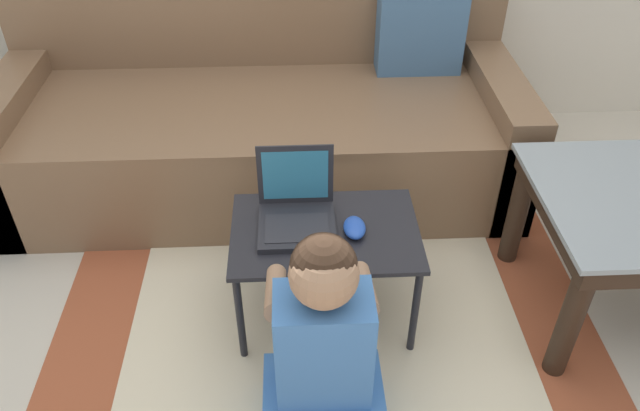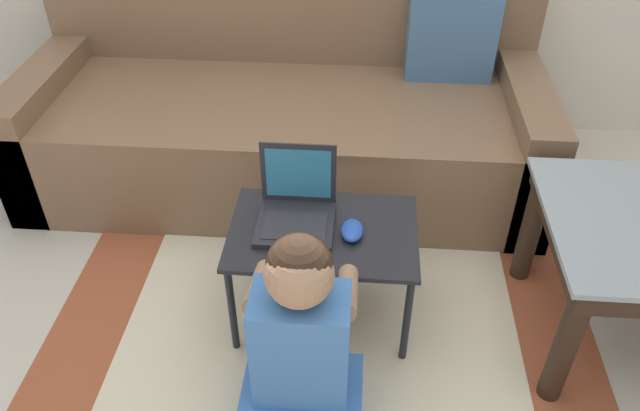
% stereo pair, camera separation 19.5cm
% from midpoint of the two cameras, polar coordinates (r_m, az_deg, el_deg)
% --- Properties ---
extents(ground_plane, '(16.00, 16.00, 0.00)m').
position_cam_midpoint_polar(ground_plane, '(2.11, -2.81, -13.19)').
color(ground_plane, beige).
extents(area_rug, '(1.83, 1.98, 0.01)m').
position_cam_midpoint_polar(area_rug, '(2.07, -2.02, -14.02)').
color(area_rug, '#9E4C2D').
rests_on(area_rug, ground_plane).
extents(couch, '(2.13, 0.93, 0.78)m').
position_cam_midpoint_polar(couch, '(2.73, -7.29, 7.78)').
color(couch, brown).
rests_on(couch, ground_plane).
extents(laptop_desk, '(0.59, 0.40, 0.38)m').
position_cam_midpoint_polar(laptop_desk, '(1.98, -2.36, -3.31)').
color(laptop_desk, black).
rests_on(laptop_desk, ground_plane).
extents(laptop, '(0.24, 0.23, 0.24)m').
position_cam_midpoint_polar(laptop, '(1.95, -5.02, -0.86)').
color(laptop, '#232328').
rests_on(laptop, laptop_desk).
extents(computer_mouse, '(0.07, 0.11, 0.04)m').
position_cam_midpoint_polar(computer_mouse, '(1.93, 0.29, -2.15)').
color(computer_mouse, '#234CB2').
rests_on(computer_mouse, laptop_desk).
extents(person_seated, '(0.34, 0.35, 0.69)m').
position_cam_midpoint_polar(person_seated, '(1.70, -3.19, -13.01)').
color(person_seated, '#3D70B2').
rests_on(person_seated, ground_plane).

